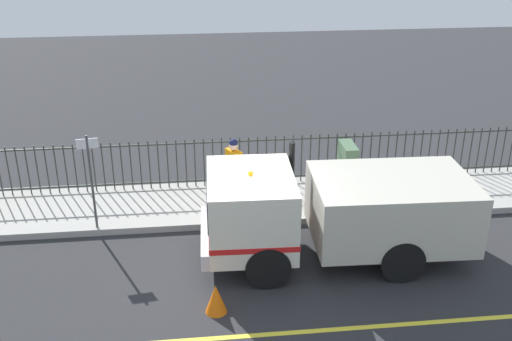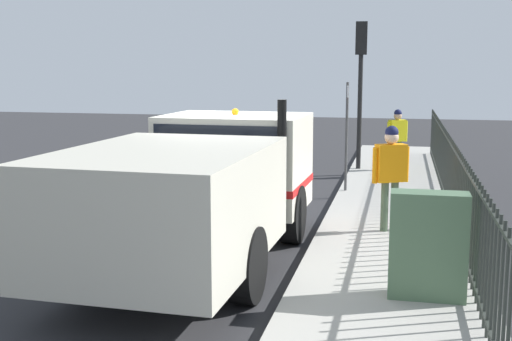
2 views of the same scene
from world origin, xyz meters
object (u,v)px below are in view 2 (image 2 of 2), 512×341
traffic_cone (155,202)px  street_sign (347,124)px  worker_standing (391,167)px  pedestrian_distant (397,133)px  work_truck (205,181)px  traffic_light_near (361,65)px  utility_cabinet (428,245)px

traffic_cone → street_sign: bearing=38.4°
worker_standing → street_sign: bearing=-100.4°
traffic_cone → pedestrian_distant: bearing=52.9°
pedestrian_distant → traffic_cone: 7.49m
worker_standing → pedestrian_distant: (0.04, 6.65, -0.10)m
pedestrian_distant → worker_standing: bearing=57.8°
street_sign → worker_standing: bearing=-73.5°
work_truck → street_sign: 5.49m
work_truck → traffic_light_near: traffic_light_near is taller
pedestrian_distant → utility_cabinet: (0.46, -9.80, -0.34)m
traffic_light_near → street_sign: bearing=86.7°
work_truck → traffic_light_near: 8.76m
work_truck → street_sign: bearing=74.4°
work_truck → utility_cabinet: 3.46m
pedestrian_distant → traffic_light_near: 2.03m
worker_standing → utility_cabinet: size_ratio=1.38×
pedestrian_distant → utility_cabinet: bearing=60.9°
traffic_cone → street_sign: size_ratio=0.26×
work_truck → traffic_light_near: bearing=80.4°
utility_cabinet → traffic_cone: bearing=142.0°
traffic_light_near → utility_cabinet: (1.46, -9.78, -2.11)m
worker_standing → work_truck: bearing=7.1°
worker_standing → traffic_light_near: 6.91m
work_truck → utility_cabinet: size_ratio=4.73×
worker_standing → street_sign: street_sign is taller
work_truck → traffic_cone: bearing=127.3°
worker_standing → pedestrian_distant: bearing=-117.3°
street_sign → pedestrian_distant: bearing=71.7°
traffic_light_near → street_sign: 3.44m
work_truck → worker_standing: size_ratio=3.43×
traffic_light_near → utility_cabinet: size_ratio=3.03×
utility_cabinet → street_sign: 6.81m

